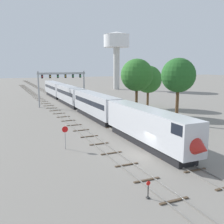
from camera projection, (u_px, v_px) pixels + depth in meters
name	position (u px, v px, depth m)	size (l,w,h in m)	color
ground_plane	(146.00, 155.00, 30.39)	(400.00, 400.00, 0.00)	gray
track_main	(55.00, 97.00, 85.22)	(2.60, 200.00, 0.16)	slate
track_near	(50.00, 107.00, 65.02)	(2.60, 160.00, 0.16)	slate
passenger_train	(80.00, 99.00, 59.81)	(3.04, 77.60, 4.80)	silver
signal_gantry	(62.00, 80.00, 65.45)	(12.10, 0.49, 8.82)	#999BA0
water_tower	(117.00, 44.00, 109.52)	(10.90, 10.90, 23.95)	beige
switch_stand	(148.00, 192.00, 20.34)	(0.36, 0.24, 1.46)	black
stop_sign	(65.00, 134.00, 32.16)	(0.76, 0.08, 2.88)	gray
trackside_tree_left	(178.00, 76.00, 44.92)	(5.91, 5.91, 11.49)	brown
trackside_tree_mid	(137.00, 75.00, 54.12)	(6.69, 6.69, 11.58)	brown
trackside_tree_right	(148.00, 79.00, 62.69)	(6.55, 6.55, 10.17)	brown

